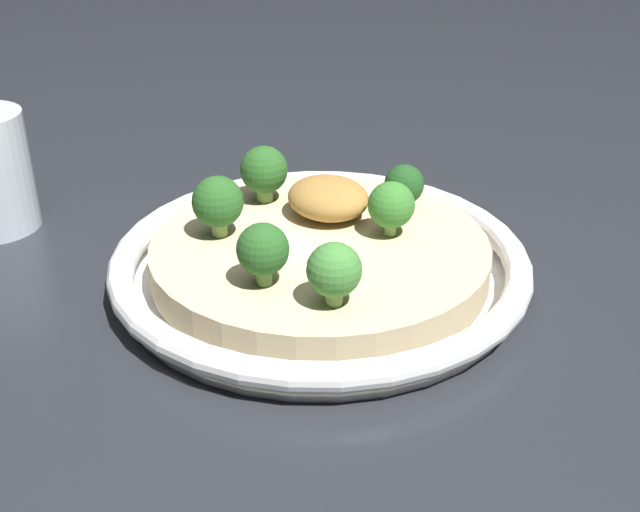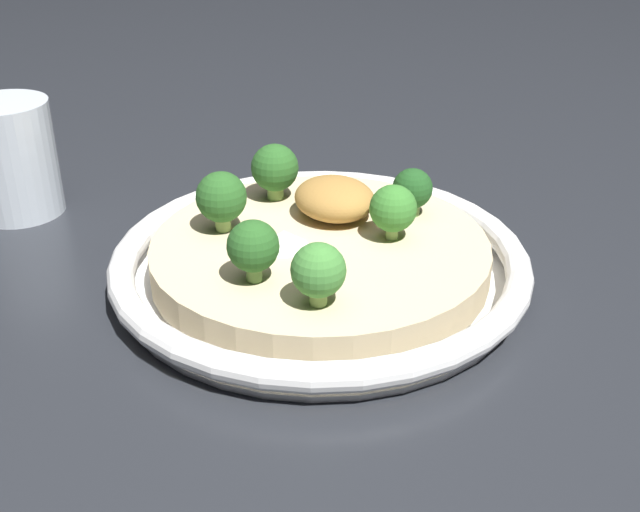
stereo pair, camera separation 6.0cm
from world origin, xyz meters
TOP-DOWN VIEW (x-y plane):
  - ground_plane at (0.00, 0.00)m, footprint 6.00×6.00m
  - risotto_bowl at (0.00, 0.00)m, footprint 0.32×0.32m
  - cheese_sprinkle at (-0.01, -0.02)m, footprint 0.04×0.04m
  - crispy_onion_garnish at (-0.02, 0.04)m, footprint 0.07×0.06m
  - broccoli_front at (0.01, -0.07)m, footprint 0.04×0.04m
  - broccoli_back_left at (-0.08, 0.03)m, footprint 0.04×0.04m
  - broccoli_back at (0.03, 0.04)m, footprint 0.04×0.04m
  - broccoli_back_right at (0.02, 0.09)m, footprint 0.03×0.03m
  - broccoli_left at (-0.06, -0.04)m, footprint 0.04×0.04m
  - broccoli_front_right at (0.06, -0.06)m, footprint 0.04×0.04m
  - drinking_glass at (-0.28, -0.11)m, footprint 0.08×0.08m

SIDE VIEW (x-z plane):
  - ground_plane at x=0.00m, z-range 0.00..0.00m
  - risotto_bowl at x=0.00m, z-range 0.00..0.03m
  - cheese_sprinkle at x=-0.01m, z-range 0.03..0.05m
  - crispy_onion_garnish at x=-0.02m, z-range 0.03..0.06m
  - drinking_glass at x=-0.28m, z-range 0.00..0.10m
  - broccoli_back_right at x=0.02m, z-range 0.04..0.07m
  - broccoli_back at x=0.03m, z-range 0.04..0.08m
  - broccoli_front_right at x=0.06m, z-range 0.04..0.08m
  - broccoli_front at x=0.01m, z-range 0.04..0.08m
  - broccoli_back_left at x=-0.08m, z-range 0.04..0.08m
  - broccoli_left at x=-0.06m, z-range 0.04..0.08m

